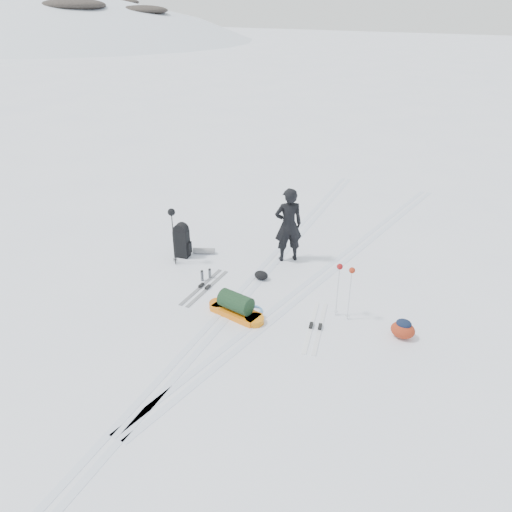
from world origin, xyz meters
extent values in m
plane|color=white|center=(0.00, 0.00, 0.00)|extent=(200.00, 200.00, 0.00)
ellipsoid|color=silver|center=(-70.00, 55.00, -40.00)|extent=(143.00, 121.00, 93.50)
ellipsoid|color=black|center=(-56.00, 49.00, 5.21)|extent=(10.40, 8.00, 1.76)
ellipsoid|color=black|center=(-83.00, 60.00, 5.41)|extent=(9.10, 7.00, 1.54)
ellipsoid|color=black|center=(-61.00, 64.00, 5.45)|extent=(7.80, 6.00, 1.32)
ellipsoid|color=black|center=(-50.00, 57.00, 4.46)|extent=(8.32, 6.40, 1.41)
cube|color=silver|center=(-0.12, 0.00, 0.00)|extent=(1.40, 17.97, 0.01)
cube|color=silver|center=(0.12, 0.00, 0.00)|extent=(1.40, 17.97, 0.01)
cube|color=silver|center=(1.28, 2.00, 0.00)|extent=(2.09, 13.88, 0.01)
cube|color=silver|center=(1.52, 2.00, 0.00)|extent=(2.09, 13.88, 0.01)
imported|color=black|center=(0.19, 1.88, 1.00)|extent=(0.87, 0.83, 2.00)
cube|color=orange|center=(0.31, -1.03, 0.07)|extent=(1.17, 0.62, 0.14)
cylinder|color=orange|center=(0.82, -1.10, 0.07)|extent=(0.46, 0.46, 0.14)
cylinder|color=#DB630C|center=(-0.19, -0.96, 0.07)|extent=(0.46, 0.46, 0.14)
cylinder|color=black|center=(0.31, -1.03, 0.34)|extent=(0.79, 0.51, 0.41)
cube|color=black|center=(-2.38, 0.71, 0.38)|extent=(0.42, 0.33, 0.75)
cylinder|color=black|center=(-2.38, 0.71, 0.78)|extent=(0.41, 0.32, 0.37)
cube|color=black|center=(-2.19, 0.77, 0.27)|extent=(0.12, 0.21, 0.32)
cylinder|color=slate|center=(-1.96, 1.12, 0.08)|extent=(0.60, 0.40, 0.16)
cylinder|color=black|center=(-2.33, 0.33, 0.71)|extent=(0.03, 0.03, 1.43)
cylinder|color=black|center=(-2.27, 0.25, 0.71)|extent=(0.03, 0.03, 1.43)
torus|color=black|center=(-2.33, 0.33, 0.11)|extent=(0.11, 0.11, 0.01)
torus|color=black|center=(-2.27, 0.25, 0.11)|extent=(0.11, 0.11, 0.01)
sphere|color=black|center=(-2.30, 0.28, 1.45)|extent=(0.19, 0.19, 0.19)
cylinder|color=silver|center=(2.24, 0.01, 0.60)|extent=(0.02, 0.02, 1.20)
cylinder|color=silver|center=(2.52, -0.03, 0.60)|extent=(0.02, 0.02, 1.20)
torus|color=#B6B8BE|center=(2.24, 0.01, 0.09)|extent=(0.09, 0.09, 0.01)
torus|color=#A2A6A9|center=(2.52, -0.03, 0.09)|extent=(0.09, 0.09, 0.01)
sphere|color=maroon|center=(2.24, 0.01, 1.22)|extent=(0.13, 0.13, 0.13)
sphere|color=maroon|center=(2.52, -0.03, 1.22)|extent=(0.13, 0.13, 0.13)
cube|color=#919499|center=(-0.85, -0.38, 0.01)|extent=(0.16, 1.83, 0.02)
cube|color=gray|center=(-1.04, -0.39, 0.01)|extent=(0.16, 1.83, 0.02)
cube|color=black|center=(-0.85, -0.38, 0.04)|extent=(0.08, 0.19, 0.05)
cube|color=black|center=(-1.04, -0.39, 0.04)|extent=(0.08, 0.19, 0.05)
cube|color=white|center=(1.94, -0.66, 0.01)|extent=(0.55, 1.87, 0.02)
cube|color=silver|center=(2.12, -0.62, 0.01)|extent=(0.55, 1.87, 0.02)
cube|color=black|center=(1.94, -0.66, 0.04)|extent=(0.12, 0.20, 0.05)
cube|color=black|center=(2.12, -0.62, 0.04)|extent=(0.12, 0.20, 0.05)
torus|color=#5194C5|center=(0.57, -0.75, 0.02)|extent=(0.58, 0.58, 0.05)
torus|color=#4F87C0|center=(0.59, -0.72, 0.04)|extent=(0.45, 0.45, 0.04)
ellipsoid|color=maroon|center=(3.72, -0.11, 0.18)|extent=(0.52, 0.40, 0.35)
ellipsoid|color=black|center=(3.72, -0.11, 0.34)|extent=(0.33, 0.27, 0.17)
cylinder|color=#515358|center=(-1.18, -0.13, 0.13)|extent=(0.09, 0.09, 0.25)
cylinder|color=slate|center=(-1.08, 0.06, 0.12)|extent=(0.09, 0.09, 0.23)
cylinder|color=black|center=(-1.18, -0.13, 0.27)|extent=(0.08, 0.08, 0.03)
cylinder|color=black|center=(-1.08, 0.06, 0.25)|extent=(0.08, 0.08, 0.03)
ellipsoid|color=black|center=(0.07, 0.62, 0.11)|extent=(0.39, 0.32, 0.22)
camera|label=1|loc=(5.03, -8.85, 6.21)|focal=35.00mm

